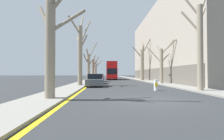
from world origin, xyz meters
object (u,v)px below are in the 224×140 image
(street_tree_left_1, at_px, (80,51))
(street_tree_right_2, at_px, (142,62))
(street_tree_left_3, at_px, (93,69))
(double_decker_bus, at_px, (111,70))
(parked_car_0, at_px, (95,80))
(street_tree_left_0, at_px, (52,33))
(street_tree_right_1, at_px, (162,63))
(traffic_bollard, at_px, (156,85))
(parked_car_1, at_px, (97,79))
(street_tree_left_2, at_px, (89,65))
(street_tree_right_0, at_px, (200,42))
(street_tree_left_4, at_px, (96,69))
(parked_car_2, at_px, (99,78))

(street_tree_left_1, xyz_separation_m, street_tree_right_2, (10.98, 15.54, -0.27))
(street_tree_left_3, xyz_separation_m, street_tree_right_2, (10.95, -7.76, 1.14))
(double_decker_bus, relative_size, parked_car_0, 2.47)
(street_tree_left_0, height_order, street_tree_right_1, street_tree_left_0)
(street_tree_right_1, xyz_separation_m, traffic_bollard, (-3.72, -9.58, -2.59))
(street_tree_left_0, bearing_deg, parked_car_1, 83.60)
(traffic_bollard, bearing_deg, street_tree_left_1, 140.53)
(street_tree_left_2, relative_size, street_tree_right_0, 0.81)
(street_tree_left_3, bearing_deg, street_tree_left_0, -90.04)
(street_tree_left_3, height_order, street_tree_right_0, street_tree_right_0)
(street_tree_right_1, height_order, parked_car_0, street_tree_right_1)
(street_tree_right_0, bearing_deg, traffic_bollard, 163.33)
(street_tree_left_1, distance_m, street_tree_left_4, 34.77)
(street_tree_right_0, height_order, double_decker_bus, street_tree_right_0)
(street_tree_left_2, bearing_deg, street_tree_right_2, 17.62)
(street_tree_left_0, height_order, parked_car_2, street_tree_left_0)
(street_tree_right_0, height_order, parked_car_1, street_tree_right_0)
(street_tree_right_2, bearing_deg, street_tree_right_1, -88.87)
(street_tree_right_0, xyz_separation_m, street_tree_right_1, (0.28, 10.61, -1.05))
(street_tree_right_0, relative_size, parked_car_2, 2.42)
(street_tree_left_3, bearing_deg, street_tree_left_2, -90.66)
(street_tree_left_3, distance_m, street_tree_right_0, 32.42)
(street_tree_right_0, xyz_separation_m, double_decker_bus, (-6.30, 31.10, -1.64))
(street_tree_left_2, height_order, parked_car_2, street_tree_left_2)
(street_tree_right_0, distance_m, parked_car_2, 20.99)
(street_tree_left_1, bearing_deg, street_tree_right_2, 54.75)
(double_decker_bus, bearing_deg, street_tree_left_2, -111.75)
(parked_car_1, bearing_deg, parked_car_2, 90.00)
(street_tree_right_1, distance_m, double_decker_bus, 21.53)
(parked_car_1, height_order, traffic_bollard, parked_car_1)
(street_tree_left_1, xyz_separation_m, street_tree_right_0, (10.94, -7.21, -0.09))
(street_tree_left_0, relative_size, parked_car_0, 1.70)
(street_tree_left_3, xyz_separation_m, parked_car_0, (1.83, -24.03, -2.12))
(street_tree_right_0, xyz_separation_m, parked_car_1, (-9.07, 12.35, -3.48))
(street_tree_right_0, relative_size, street_tree_right_1, 1.48)
(street_tree_right_2, relative_size, parked_car_0, 1.95)
(street_tree_right_2, bearing_deg, street_tree_right_0, -90.10)
(parked_car_1, bearing_deg, street_tree_right_2, 48.76)
(street_tree_right_2, distance_m, parked_car_1, 14.21)
(street_tree_right_0, bearing_deg, parked_car_1, 126.30)
(street_tree_right_1, relative_size, traffic_bollard, 6.66)
(street_tree_left_1, relative_size, street_tree_left_2, 1.18)
(parked_car_2, bearing_deg, street_tree_left_0, -94.66)
(street_tree_left_2, distance_m, parked_car_0, 13.13)
(street_tree_left_0, distance_m, parked_car_2, 23.14)
(street_tree_right_1, distance_m, parked_car_1, 9.82)
(street_tree_left_4, relative_size, double_decker_bus, 0.58)
(street_tree_left_0, height_order, street_tree_right_0, street_tree_right_0)
(parked_car_0, bearing_deg, street_tree_left_3, 94.37)
(street_tree_left_0, xyz_separation_m, street_tree_left_2, (-0.10, 23.48, -0.66))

